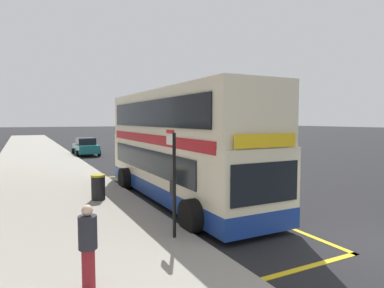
{
  "coord_description": "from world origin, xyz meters",
  "views": [
    {
      "loc": [
        -8.1,
        -4.87,
        3.26
      ],
      "look_at": [
        -1.75,
        7.51,
        2.25
      ],
      "focal_mm": 31.05,
      "sensor_mm": 36.0,
      "label": 1
    }
  ],
  "objects_px": {
    "double_decker_bus": "(179,149)",
    "pedestrian_waiting_near_sign": "(88,244)",
    "parked_car_black_kerbside": "(173,150)",
    "bus_stop_sign": "(173,175)",
    "litter_bin": "(98,187)",
    "parked_car_teal_across": "(86,147)"
  },
  "relations": [
    {
      "from": "double_decker_bus",
      "to": "pedestrian_waiting_near_sign",
      "type": "distance_m",
      "value": 7.73
    },
    {
      "from": "double_decker_bus",
      "to": "parked_car_black_kerbside",
      "type": "height_order",
      "value": "double_decker_bus"
    },
    {
      "from": "bus_stop_sign",
      "to": "litter_bin",
      "type": "bearing_deg",
      "value": 100.49
    },
    {
      "from": "parked_car_black_kerbside",
      "to": "litter_bin",
      "type": "xyz_separation_m",
      "value": [
        -8.42,
        -11.85,
        -0.16
      ]
    },
    {
      "from": "double_decker_bus",
      "to": "bus_stop_sign",
      "type": "height_order",
      "value": "double_decker_bus"
    },
    {
      "from": "double_decker_bus",
      "to": "pedestrian_waiting_near_sign",
      "type": "relative_size",
      "value": 6.87
    },
    {
      "from": "bus_stop_sign",
      "to": "parked_car_teal_across",
      "type": "bearing_deg",
      "value": 86.01
    },
    {
      "from": "parked_car_teal_across",
      "to": "litter_bin",
      "type": "bearing_deg",
      "value": 81.22
    },
    {
      "from": "double_decker_bus",
      "to": "parked_car_black_kerbside",
      "type": "bearing_deg",
      "value": 67.19
    },
    {
      "from": "bus_stop_sign",
      "to": "parked_car_black_kerbside",
      "type": "height_order",
      "value": "bus_stop_sign"
    },
    {
      "from": "double_decker_bus",
      "to": "parked_car_teal_across",
      "type": "relative_size",
      "value": 2.59
    },
    {
      "from": "parked_car_black_kerbside",
      "to": "litter_bin",
      "type": "bearing_deg",
      "value": 53.53
    },
    {
      "from": "double_decker_bus",
      "to": "parked_car_teal_across",
      "type": "distance_m",
      "value": 19.23
    },
    {
      "from": "parked_car_teal_across",
      "to": "pedestrian_waiting_near_sign",
      "type": "distance_m",
      "value": 25.6
    },
    {
      "from": "double_decker_bus",
      "to": "parked_car_teal_across",
      "type": "xyz_separation_m",
      "value": [
        -0.49,
        19.18,
        -1.26
      ]
    },
    {
      "from": "double_decker_bus",
      "to": "litter_bin",
      "type": "relative_size",
      "value": 11.04
    },
    {
      "from": "parked_car_teal_across",
      "to": "parked_car_black_kerbside",
      "type": "xyz_separation_m",
      "value": [
        5.84,
        -6.46,
        0.0
      ]
    },
    {
      "from": "parked_car_black_kerbside",
      "to": "bus_stop_sign",
      "type": "bearing_deg",
      "value": 65.13
    },
    {
      "from": "parked_car_black_kerbside",
      "to": "litter_bin",
      "type": "distance_m",
      "value": 14.54
    },
    {
      "from": "bus_stop_sign",
      "to": "pedestrian_waiting_near_sign",
      "type": "height_order",
      "value": "bus_stop_sign"
    },
    {
      "from": "litter_bin",
      "to": "pedestrian_waiting_near_sign",
      "type": "bearing_deg",
      "value": -102.79
    },
    {
      "from": "double_decker_bus",
      "to": "bus_stop_sign",
      "type": "bearing_deg",
      "value": -116.6
    }
  ]
}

